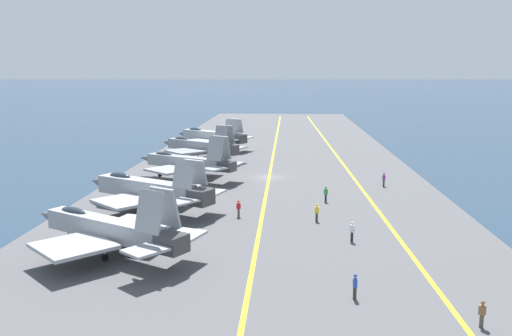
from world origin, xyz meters
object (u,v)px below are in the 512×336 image
at_px(crew_green_vest, 326,194).
at_px(crew_yellow_vest, 317,212).
at_px(crew_blue_vest, 355,285).
at_px(parked_jet_nearest, 108,229).
at_px(parked_jet_fourth, 199,146).
at_px(crew_purple_vest, 384,179).
at_px(parked_jet_second, 148,189).
at_px(crew_white_vest, 352,231).
at_px(crew_red_vest, 239,208).
at_px(crew_brown_vest, 482,313).
at_px(parked_jet_fifth, 211,136).
at_px(parked_jet_third, 187,162).

bearing_deg(crew_green_vest, crew_yellow_vest, 169.99).
bearing_deg(crew_yellow_vest, crew_blue_vest, -175.27).
distance_m(parked_jet_nearest, crew_green_vest, 26.89).
relative_size(parked_jet_nearest, parked_jet_fourth, 1.02).
xyz_separation_m(crew_green_vest, crew_purple_vest, (8.92, -8.06, 0.01)).
xyz_separation_m(parked_jet_nearest, parked_jet_second, (14.45, 0.50, 0.07)).
distance_m(crew_white_vest, crew_red_vest, 13.06).
xyz_separation_m(parked_jet_second, crew_brown_vest, (-25.50, -26.24, -1.40)).
relative_size(crew_brown_vest, crew_green_vest, 0.92).
bearing_deg(crew_white_vest, crew_brown_vest, -160.14).
xyz_separation_m(parked_jet_nearest, crew_white_vest, (4.70, -20.05, -1.24)).
bearing_deg(parked_jet_second, crew_brown_vest, -134.18).
bearing_deg(parked_jet_second, parked_jet_fourth, -0.34).
bearing_deg(crew_red_vest, parked_jet_fourth, 15.64).
bearing_deg(parked_jet_fifth, crew_white_vest, -159.96).
distance_m(crew_yellow_vest, crew_blue_vest, 18.60).
relative_size(parked_jet_second, parked_jet_fourth, 1.05).
height_order(crew_white_vest, crew_red_vest, crew_white_vest).
height_order(parked_jet_fifth, crew_brown_vest, parked_jet_fifth).
bearing_deg(parked_jet_third, crew_brown_vest, -149.08).
bearing_deg(crew_green_vest, crew_brown_vest, -167.01).
height_order(parked_jet_fifth, crew_red_vest, parked_jet_fifth).
xyz_separation_m(parked_jet_second, crew_blue_vest, (-21.90, -19.35, -1.37)).
height_order(crew_purple_vest, crew_yellow_vest, crew_purple_vest).
distance_m(crew_purple_vest, crew_yellow_vest, 19.53).
xyz_separation_m(parked_jet_fifth, crew_red_vest, (-48.12, -9.69, -1.55)).
bearing_deg(parked_jet_third, parked_jet_nearest, 178.67).
bearing_deg(crew_blue_vest, parked_jet_fourth, 19.38).
bearing_deg(parked_jet_nearest, crew_yellow_vest, -57.36).
bearing_deg(crew_blue_vest, parked_jet_second, 41.46).
xyz_separation_m(parked_jet_fourth, crew_white_vest, (-42.32, -20.36, -1.50)).
bearing_deg(crew_white_vest, parked_jet_fifth, 20.04).
xyz_separation_m(crew_brown_vest, crew_red_vest, (23.32, 16.32, 0.04)).
distance_m(crew_brown_vest, crew_red_vest, 28.46).
distance_m(crew_green_vest, crew_blue_vest, 26.68).
distance_m(parked_jet_second, crew_white_vest, 22.79).
distance_m(parked_jet_third, crew_purple_vest, 26.27).
xyz_separation_m(parked_jet_fourth, parked_jet_fifth, (13.38, -0.04, 0.01)).
distance_m(parked_jet_third, crew_red_vest, 20.46).
bearing_deg(crew_purple_vest, crew_green_vest, 137.90).
distance_m(crew_brown_vest, crew_purple_vest, 39.21).
height_order(parked_jet_third, parked_jet_fifth, parked_jet_third).
relative_size(parked_jet_fourth, crew_purple_vest, 8.60).
height_order(crew_purple_vest, crew_white_vest, crew_purple_vest).
height_order(crew_blue_vest, crew_red_vest, crew_red_vest).
distance_m(crew_brown_vest, crew_green_vest, 31.07).
bearing_deg(crew_blue_vest, crew_red_vest, 25.54).
height_order(parked_jet_third, crew_blue_vest, parked_jet_third).
height_order(parked_jet_nearest, crew_white_vest, parked_jet_nearest).
bearing_deg(crew_white_vest, crew_green_vest, 5.11).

